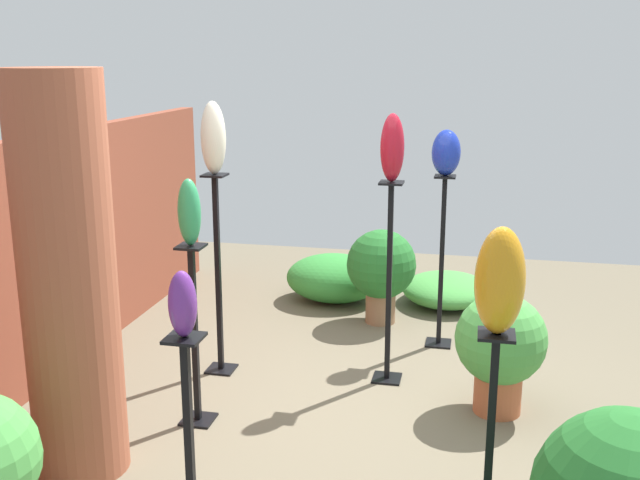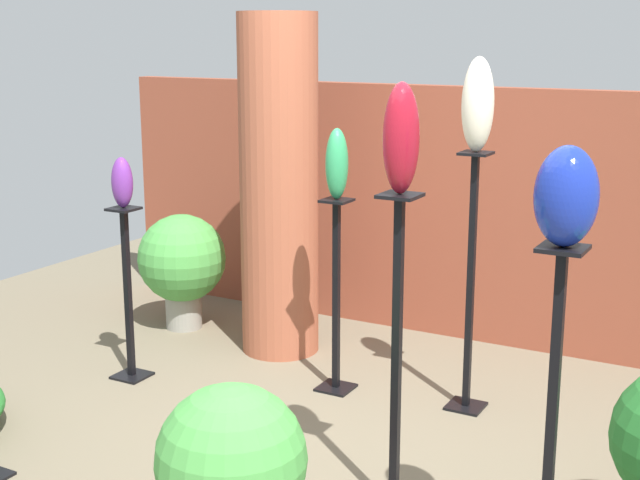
{
  "view_description": "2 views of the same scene",
  "coord_description": "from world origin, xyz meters",
  "px_view_note": "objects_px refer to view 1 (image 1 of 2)",
  "views": [
    {
      "loc": [
        -4.44,
        -0.73,
        2.27
      ],
      "look_at": [
        0.2,
        0.27,
        1.08
      ],
      "focal_mm": 42.0,
      "sensor_mm": 36.0,
      "label": 1
    },
    {
      "loc": [
        1.94,
        -3.46,
        2.08
      ],
      "look_at": [
        -0.03,
        0.11,
        1.12
      ],
      "focal_mm": 50.0,
      "sensor_mm": 36.0,
      "label": 2
    }
  ],
  "objects_px": {
    "pedestal_amber": "(489,458)",
    "art_vase_amber": "(500,281)",
    "brick_pillar": "(69,280)",
    "art_vase_ivory": "(213,138)",
    "pedestal_jade": "(195,343)",
    "pedestal_violet": "(190,456)",
    "pedestal_ivory": "(218,283)",
    "potted_plant_back_center": "(381,268)",
    "art_vase_cobalt": "(446,153)",
    "art_vase_violet": "(183,304)",
    "pedestal_ruby": "(389,291)",
    "art_vase_jade": "(189,212)",
    "pedestal_cobalt": "(441,269)",
    "art_vase_ruby": "(392,148)",
    "potted_plant_front_left": "(500,345)"
  },
  "relations": [
    {
      "from": "pedestal_jade",
      "to": "pedestal_violet",
      "type": "relative_size",
      "value": 1.08
    },
    {
      "from": "art_vase_jade",
      "to": "art_vase_ivory",
      "type": "xyz_separation_m",
      "value": [
        0.77,
        0.12,
        0.35
      ]
    },
    {
      "from": "pedestal_ruby",
      "to": "art_vase_amber",
      "type": "xyz_separation_m",
      "value": [
        -1.82,
        -0.68,
        0.67
      ]
    },
    {
      "from": "pedestal_amber",
      "to": "art_vase_cobalt",
      "type": "distance_m",
      "value": 2.79
    },
    {
      "from": "pedestal_amber",
      "to": "art_vase_amber",
      "type": "relative_size",
      "value": 2.33
    },
    {
      "from": "pedestal_cobalt",
      "to": "art_vase_amber",
      "type": "distance_m",
      "value": 2.69
    },
    {
      "from": "pedestal_violet",
      "to": "art_vase_ruby",
      "type": "xyz_separation_m",
      "value": [
        2.06,
        -0.65,
        1.17
      ]
    },
    {
      "from": "art_vase_ivory",
      "to": "potted_plant_front_left",
      "type": "height_order",
      "value": "art_vase_ivory"
    },
    {
      "from": "pedestal_cobalt",
      "to": "art_vase_amber",
      "type": "xyz_separation_m",
      "value": [
        -2.57,
        -0.36,
        0.7
      ]
    },
    {
      "from": "pedestal_violet",
      "to": "art_vase_amber",
      "type": "xyz_separation_m",
      "value": [
        0.24,
        -1.33,
        0.85
      ]
    },
    {
      "from": "brick_pillar",
      "to": "pedestal_violet",
      "type": "distance_m",
      "value": 1.2
    },
    {
      "from": "brick_pillar",
      "to": "pedestal_violet",
      "type": "height_order",
      "value": "brick_pillar"
    },
    {
      "from": "pedestal_ruby",
      "to": "art_vase_ruby",
      "type": "xyz_separation_m",
      "value": [
        0.0,
        0.0,
        1.0
      ]
    },
    {
      "from": "pedestal_cobalt",
      "to": "art_vase_amber",
      "type": "bearing_deg",
      "value": -172.04
    },
    {
      "from": "pedestal_cobalt",
      "to": "pedestal_violet",
      "type": "bearing_deg",
      "value": 160.87
    },
    {
      "from": "art_vase_ruby",
      "to": "art_vase_cobalt",
      "type": "relative_size",
      "value": 1.31
    },
    {
      "from": "art_vase_jade",
      "to": "art_vase_ivory",
      "type": "distance_m",
      "value": 0.86
    },
    {
      "from": "art_vase_ruby",
      "to": "art_vase_violet",
      "type": "relative_size",
      "value": 1.52
    },
    {
      "from": "pedestal_jade",
      "to": "art_vase_amber",
      "type": "distance_m",
      "value": 2.17
    },
    {
      "from": "art_vase_ruby",
      "to": "art_vase_cobalt",
      "type": "bearing_deg",
      "value": -23.15
    },
    {
      "from": "pedestal_ruby",
      "to": "art_vase_ivory",
      "type": "relative_size",
      "value": 2.88
    },
    {
      "from": "pedestal_amber",
      "to": "art_vase_violet",
      "type": "bearing_deg",
      "value": 100.17
    },
    {
      "from": "pedestal_ivory",
      "to": "pedestal_ruby",
      "type": "bearing_deg",
      "value": -85.39
    },
    {
      "from": "brick_pillar",
      "to": "art_vase_ivory",
      "type": "xyz_separation_m",
      "value": [
        1.42,
        -0.31,
        0.6
      ]
    },
    {
      "from": "pedestal_jade",
      "to": "art_vase_amber",
      "type": "xyz_separation_m",
      "value": [
        -0.95,
        -1.77,
        0.81
      ]
    },
    {
      "from": "brick_pillar",
      "to": "pedestal_violet",
      "type": "relative_size",
      "value": 2.07
    },
    {
      "from": "art_vase_violet",
      "to": "brick_pillar",
      "type": "bearing_deg",
      "value": 57.96
    },
    {
      "from": "art_vase_amber",
      "to": "art_vase_cobalt",
      "type": "distance_m",
      "value": 2.6
    },
    {
      "from": "art_vase_ivory",
      "to": "potted_plant_back_center",
      "type": "distance_m",
      "value": 2.02
    },
    {
      "from": "pedestal_violet",
      "to": "potted_plant_front_left",
      "type": "distance_m",
      "value": 2.23
    },
    {
      "from": "pedestal_ivory",
      "to": "potted_plant_back_center",
      "type": "bearing_deg",
      "value": -38.8
    },
    {
      "from": "pedestal_jade",
      "to": "pedestal_violet",
      "type": "xyz_separation_m",
      "value": [
        -1.19,
        -0.44,
        -0.04
      ]
    },
    {
      "from": "art_vase_amber",
      "to": "potted_plant_back_center",
      "type": "xyz_separation_m",
      "value": [
        2.98,
        0.88,
        -0.84
      ]
    },
    {
      "from": "pedestal_ivory",
      "to": "art_vase_jade",
      "type": "relative_size",
      "value": 3.61
    },
    {
      "from": "art_vase_cobalt",
      "to": "potted_plant_back_center",
      "type": "distance_m",
      "value": 1.24
    },
    {
      "from": "art_vase_ivory",
      "to": "art_vase_amber",
      "type": "height_order",
      "value": "art_vase_ivory"
    },
    {
      "from": "art_vase_ruby",
      "to": "pedestal_ruby",
      "type": "bearing_deg",
      "value": 0.0
    },
    {
      "from": "pedestal_ivory",
      "to": "pedestal_violet",
      "type": "xyz_separation_m",
      "value": [
        -1.96,
        -0.56,
        -0.19
      ]
    },
    {
      "from": "art_vase_ruby",
      "to": "art_vase_ivory",
      "type": "bearing_deg",
      "value": 94.61
    },
    {
      "from": "pedestal_ivory",
      "to": "potted_plant_back_center",
      "type": "height_order",
      "value": "pedestal_ivory"
    },
    {
      "from": "pedestal_amber",
      "to": "art_vase_jade",
      "type": "height_order",
      "value": "art_vase_jade"
    },
    {
      "from": "pedestal_cobalt",
      "to": "art_vase_ruby",
      "type": "bearing_deg",
      "value": 156.85
    },
    {
      "from": "pedestal_cobalt",
      "to": "art_vase_ruby",
      "type": "height_order",
      "value": "art_vase_ruby"
    },
    {
      "from": "pedestal_violet",
      "to": "art_vase_violet",
      "type": "height_order",
      "value": "art_vase_violet"
    },
    {
      "from": "pedestal_jade",
      "to": "potted_plant_front_left",
      "type": "distance_m",
      "value": 1.93
    },
    {
      "from": "pedestal_ruby",
      "to": "art_vase_violet",
      "type": "relative_size",
      "value": 4.77
    },
    {
      "from": "pedestal_ruby",
      "to": "pedestal_violet",
      "type": "height_order",
      "value": "pedestal_ruby"
    },
    {
      "from": "pedestal_cobalt",
      "to": "art_vase_cobalt",
      "type": "bearing_deg",
      "value": 0.0
    },
    {
      "from": "pedestal_violet",
      "to": "art_vase_ivory",
      "type": "distance_m",
      "value": 2.38
    },
    {
      "from": "pedestal_ivory",
      "to": "art_vase_cobalt",
      "type": "relative_size",
      "value": 4.2
    }
  ]
}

